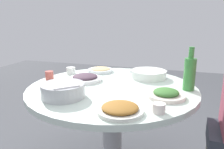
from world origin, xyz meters
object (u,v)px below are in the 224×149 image
(dish_eggplant, at_px, (85,78))
(tea_cup_far, at_px, (159,108))
(dish_greens, at_px, (166,94))
(soup_bowl, at_px, (149,74))
(dish_stirfry, at_px, (120,109))
(dish_noodles, at_px, (100,70))
(tea_cup_near, at_px, (49,75))
(rice_bowl, at_px, (63,90))
(tea_cup_side, at_px, (71,70))
(green_bottle, at_px, (190,73))
(round_dining_table, at_px, (112,107))

(dish_eggplant, xyz_separation_m, tea_cup_far, (-0.60, 0.43, 0.00))
(dish_greens, bearing_deg, tea_cup_far, 86.03)
(soup_bowl, xyz_separation_m, tea_cup_far, (-0.15, 0.65, -0.00))
(soup_bowl, relative_size, dish_stirfry, 1.18)
(dish_noodles, xyz_separation_m, tea_cup_near, (0.29, 0.36, 0.02))
(soup_bowl, height_order, dish_eggplant, soup_bowl)
(rice_bowl, relative_size, dish_noodles, 1.19)
(dish_greens, bearing_deg, dish_noodles, -39.02)
(dish_stirfry, bearing_deg, dish_eggplant, -49.38)
(dish_stirfry, relative_size, tea_cup_side, 3.15)
(dish_noodles, height_order, tea_cup_side, tea_cup_side)
(dish_stirfry, height_order, green_bottle, green_bottle)
(round_dining_table, relative_size, dish_eggplant, 4.72)
(dish_stirfry, bearing_deg, round_dining_table, -67.11)
(dish_noodles, xyz_separation_m, dish_stirfry, (-0.41, 0.79, 0.00))
(soup_bowl, relative_size, dish_noodles, 1.29)
(round_dining_table, height_order, tea_cup_side, tea_cup_side)
(dish_stirfry, xyz_separation_m, dish_eggplant, (0.42, -0.48, 0.00))
(dish_eggplant, bearing_deg, dish_stirfry, 130.62)
(round_dining_table, height_order, soup_bowl, soup_bowl)
(tea_cup_side, bearing_deg, dish_eggplant, 141.80)
(dish_noodles, height_order, tea_cup_far, tea_cup_far)
(rice_bowl, xyz_separation_m, soup_bowl, (-0.42, -0.60, -0.01))
(dish_eggplant, relative_size, tea_cup_near, 3.74)
(dish_noodles, relative_size, tea_cup_side, 2.88)
(soup_bowl, relative_size, dish_greens, 1.25)
(round_dining_table, relative_size, tea_cup_side, 15.38)
(round_dining_table, height_order, dish_greens, dish_greens)
(dish_noodles, xyz_separation_m, tea_cup_side, (0.22, 0.14, 0.01))
(dish_stirfry, distance_m, tea_cup_near, 0.82)
(dish_noodles, distance_m, dish_greens, 0.79)
(dish_greens, distance_m, dish_stirfry, 0.36)
(soup_bowl, height_order, green_bottle, green_bottle)
(rice_bowl, bearing_deg, dish_eggplant, -85.96)
(rice_bowl, xyz_separation_m, dish_eggplant, (0.03, -0.37, -0.02))
(tea_cup_far, distance_m, tea_cup_side, 1.01)
(dish_stirfry, bearing_deg, tea_cup_far, -162.71)
(round_dining_table, height_order, dish_stirfry, dish_stirfry)
(rice_bowl, bearing_deg, dish_stirfry, 164.09)
(dish_eggplant, relative_size, green_bottle, 0.86)
(dish_greens, xyz_separation_m, tea_cup_near, (0.90, -0.13, 0.01))
(dish_stirfry, xyz_separation_m, tea_cup_near, (0.69, -0.43, 0.01))
(green_bottle, relative_size, tea_cup_far, 4.36)
(rice_bowl, height_order, tea_cup_near, rice_bowl)
(rice_bowl, relative_size, tea_cup_near, 3.94)
(soup_bowl, relative_size, green_bottle, 0.99)
(dish_stirfry, bearing_deg, tea_cup_side, -46.08)
(dish_noodles, height_order, dish_stirfry, dish_stirfry)
(green_bottle, bearing_deg, dish_greens, 56.65)
(round_dining_table, height_order, tea_cup_far, tea_cup_far)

